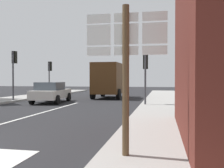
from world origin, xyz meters
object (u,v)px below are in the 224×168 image
(traffic_light_near_left, at_px, (14,64))
(delivery_truck, at_px, (109,79))
(traffic_light_far_left, at_px, (50,71))
(route_sign_post, at_px, (126,64))
(traffic_light_near_right, at_px, (145,68))
(sedan_far, at_px, (51,92))

(traffic_light_near_left, bearing_deg, delivery_truck, 38.56)
(traffic_light_far_left, bearing_deg, route_sign_post, -61.28)
(traffic_light_near_right, bearing_deg, traffic_light_near_left, 172.48)
(sedan_far, relative_size, traffic_light_far_left, 1.28)
(traffic_light_far_left, bearing_deg, traffic_light_near_left, -90.00)
(sedan_far, height_order, traffic_light_near_left, traffic_light_near_left)
(traffic_light_far_left, distance_m, traffic_light_near_right, 12.31)
(delivery_truck, height_order, route_sign_post, route_sign_post)
(delivery_truck, height_order, traffic_light_near_right, traffic_light_near_right)
(route_sign_post, relative_size, traffic_light_far_left, 0.94)
(sedan_far, bearing_deg, traffic_light_near_right, -9.24)
(traffic_light_near_right, relative_size, traffic_light_near_left, 0.86)
(delivery_truck, height_order, traffic_light_far_left, traffic_light_far_left)
(sedan_far, distance_m, traffic_light_near_right, 7.05)
(traffic_light_near_right, distance_m, traffic_light_near_left, 9.87)
(traffic_light_near_right, bearing_deg, route_sign_post, -88.37)
(delivery_truck, distance_m, traffic_light_near_right, 7.23)
(traffic_light_far_left, relative_size, traffic_light_near_right, 1.05)
(route_sign_post, distance_m, traffic_light_far_left, 21.00)
(route_sign_post, height_order, traffic_light_far_left, traffic_light_far_left)
(delivery_truck, height_order, traffic_light_near_left, traffic_light_near_left)
(traffic_light_far_left, bearing_deg, delivery_truck, -11.26)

